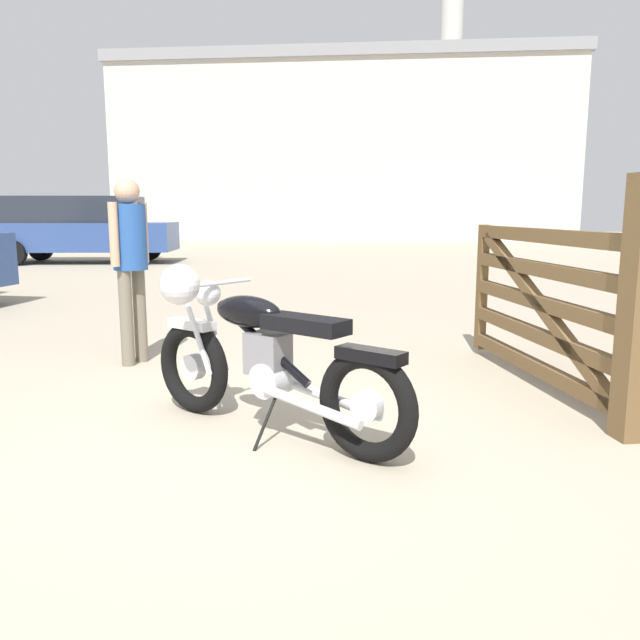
{
  "coord_description": "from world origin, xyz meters",
  "views": [
    {
      "loc": [
        0.8,
        -3.61,
        1.39
      ],
      "look_at": [
        0.23,
        0.89,
        0.61
      ],
      "focal_mm": 36.01,
      "sensor_mm": 36.0,
      "label": 1
    }
  ],
  "objects_px": {
    "dark_sedan_left": "(79,227)",
    "timber_gate": "(559,304)",
    "bystander": "(130,252)",
    "vintage_motorcycle": "(261,357)"
  },
  "relations": [
    {
      "from": "dark_sedan_left",
      "to": "bystander",
      "type": "bearing_deg",
      "value": -69.69
    },
    {
      "from": "timber_gate",
      "to": "bystander",
      "type": "height_order",
      "value": "bystander"
    },
    {
      "from": "timber_gate",
      "to": "vintage_motorcycle",
      "type": "bearing_deg",
      "value": 102.77
    },
    {
      "from": "bystander",
      "to": "dark_sedan_left",
      "type": "xyz_separation_m",
      "value": [
        -6.05,
        10.69,
        -0.08
      ]
    },
    {
      "from": "bystander",
      "to": "dark_sedan_left",
      "type": "distance_m",
      "value": 12.28
    },
    {
      "from": "bystander",
      "to": "dark_sedan_left",
      "type": "relative_size",
      "value": 0.34
    },
    {
      "from": "timber_gate",
      "to": "dark_sedan_left",
      "type": "distance_m",
      "value": 14.84
    },
    {
      "from": "vintage_motorcycle",
      "to": "bystander",
      "type": "xyz_separation_m",
      "value": [
        -1.55,
        1.68,
        0.53
      ]
    },
    {
      "from": "dark_sedan_left",
      "to": "timber_gate",
      "type": "bearing_deg",
      "value": -58.81
    },
    {
      "from": "timber_gate",
      "to": "bystander",
      "type": "distance_m",
      "value": 3.63
    }
  ]
}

